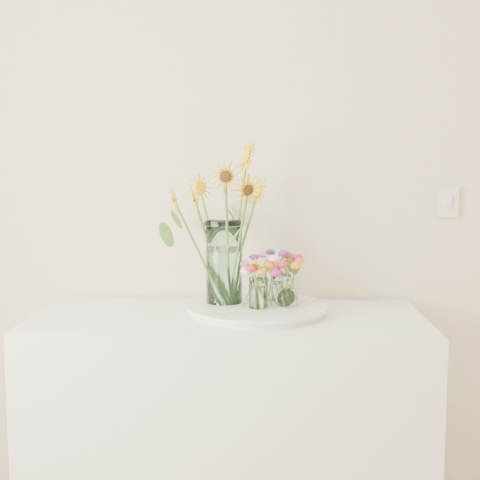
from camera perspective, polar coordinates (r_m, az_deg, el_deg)
The scene contains 10 objects.
counter at distance 2.34m, azimuth -1.05°, elevation -17.92°, with size 1.40×0.60×0.90m, color white.
tray at distance 2.23m, azimuth 1.61°, elevation -6.58°, with size 0.49×0.49×0.03m, color white.
mason_jar at distance 2.24m, azimuth -1.52°, elevation -2.10°, with size 0.13×0.13×0.31m, color #A2D0C4.
sunflower_bouquet at distance 2.22m, azimuth -1.53°, elevation 1.55°, with size 0.62×0.62×0.60m, color #F2BD05, non-canonical shape.
small_vase_a at distance 2.16m, azimuth 1.76°, elevation -5.08°, with size 0.07×0.07×0.12m, color white.
wildflower_posy_a at distance 2.15m, azimuth 1.76°, elevation -3.90°, with size 0.21×0.21×0.21m, color orange, non-canonical shape.
small_vase_b at distance 2.20m, azimuth 4.45°, elevation -4.83°, with size 0.08×0.08×0.12m, color white, non-canonical shape.
wildflower_posy_b at distance 2.19m, azimuth 4.46°, elevation -3.67°, with size 0.20×0.20×0.21m, color orange, non-canonical shape.
small_vase_c at distance 2.29m, azimuth 3.79°, elevation -4.52°, with size 0.06×0.06×0.11m, color white.
wildflower_posy_c at distance 2.28m, azimuth 3.80°, elevation -3.40°, with size 0.20×0.20×0.20m, color orange, non-canonical shape.
Camera 1 is at (-0.15, -0.20, 1.40)m, focal length 45.00 mm.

